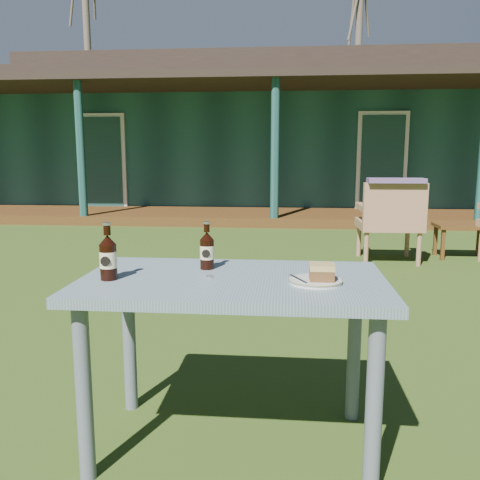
# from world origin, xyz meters

# --- Properties ---
(ground) EXTENTS (80.00, 80.00, 0.00)m
(ground) POSITION_xyz_m (0.00, 0.00, 0.00)
(ground) COLOR #334916
(pavilion) EXTENTS (15.80, 8.30, 3.45)m
(pavilion) POSITION_xyz_m (-0.00, 9.39, 1.61)
(pavilion) COLOR #19433E
(pavilion) RESTS_ON ground
(tree_left) EXTENTS (0.28, 0.28, 10.50)m
(tree_left) POSITION_xyz_m (-8.00, 17.50, 5.25)
(tree_left) COLOR brown
(tree_left) RESTS_ON ground
(tree_mid) EXTENTS (0.28, 0.28, 9.50)m
(tree_mid) POSITION_xyz_m (3.00, 18.50, 4.75)
(tree_mid) COLOR brown
(tree_mid) RESTS_ON ground
(cafe_table) EXTENTS (1.20, 0.70, 0.72)m
(cafe_table) POSITION_xyz_m (0.00, -1.60, 0.62)
(cafe_table) COLOR slate
(cafe_table) RESTS_ON ground
(plate) EXTENTS (0.20, 0.20, 0.01)m
(plate) POSITION_xyz_m (0.32, -1.65, 0.73)
(plate) COLOR silver
(plate) RESTS_ON cafe_table
(cake_slice) EXTENTS (0.09, 0.09, 0.06)m
(cake_slice) POSITION_xyz_m (0.34, -1.66, 0.77)
(cake_slice) COLOR brown
(cake_slice) RESTS_ON plate
(fork) EXTENTS (0.07, 0.13, 0.00)m
(fork) POSITION_xyz_m (0.25, -1.66, 0.74)
(fork) COLOR silver
(fork) RESTS_ON plate
(cola_bottle_near) EXTENTS (0.06, 0.06, 0.20)m
(cola_bottle_near) POSITION_xyz_m (-0.13, -1.46, 0.80)
(cola_bottle_near) COLOR black
(cola_bottle_near) RESTS_ON cafe_table
(cola_bottle_far) EXTENTS (0.07, 0.07, 0.22)m
(cola_bottle_far) POSITION_xyz_m (-0.48, -1.68, 0.81)
(cola_bottle_far) COLOR black
(cola_bottle_far) RESTS_ON cafe_table
(bottle_cap) EXTENTS (0.03, 0.03, 0.01)m
(bottle_cap) POSITION_xyz_m (-0.09, -1.61, 0.72)
(bottle_cap) COLOR silver
(bottle_cap) RESTS_ON cafe_table
(armchair_left) EXTENTS (0.68, 0.63, 0.90)m
(armchair_left) POSITION_xyz_m (1.35, 2.17, 0.51)
(armchair_left) COLOR #9C6F4E
(armchair_left) RESTS_ON ground
(floral_throw) EXTENTS (0.60, 0.21, 0.05)m
(floral_throw) POSITION_xyz_m (1.36, 1.99, 0.93)
(floral_throw) COLOR #644B76
(floral_throw) RESTS_ON armchair_left
(side_table) EXTENTS (0.60, 0.40, 0.40)m
(side_table) POSITION_xyz_m (2.24, 2.50, 0.34)
(side_table) COLOR #4A2D12
(side_table) RESTS_ON ground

